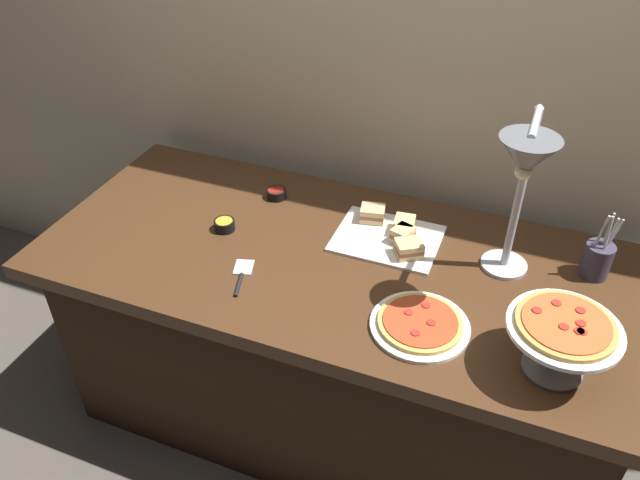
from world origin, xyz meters
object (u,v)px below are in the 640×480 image
at_px(utensil_holder, 597,259).
at_px(sauce_cup_near, 224,225).
at_px(sandwich_platter, 392,234).
at_px(serving_spatula, 241,275).
at_px(heat_lamp, 524,171).
at_px(pizza_plate_center, 564,331).
at_px(sauce_cup_far, 276,193).
at_px(pizza_plate_front, 420,324).

bearing_deg(utensil_holder, sauce_cup_near, -169.78).
bearing_deg(sandwich_platter, serving_spatula, -136.89).
height_order(heat_lamp, utensil_holder, heat_lamp).
xyz_separation_m(utensil_holder, serving_spatula, (-0.98, -0.40, -0.06)).
height_order(pizza_plate_center, sauce_cup_far, pizza_plate_center).
distance_m(sauce_cup_near, sauce_cup_far, 0.25).
distance_m(pizza_plate_center, sandwich_platter, 0.66).
bearing_deg(heat_lamp, sandwich_platter, 157.46).
relative_size(utensil_holder, serving_spatula, 1.28).
relative_size(pizza_plate_front, sandwich_platter, 0.82).
relative_size(pizza_plate_front, serving_spatula, 1.59).
bearing_deg(pizza_plate_front, utensil_holder, 43.80).
xyz_separation_m(pizza_plate_front, utensil_holder, (0.43, 0.41, 0.05)).
distance_m(heat_lamp, sauce_cup_far, 0.93).
bearing_deg(sauce_cup_far, pizza_plate_center, -25.40).
xyz_separation_m(pizza_plate_center, utensil_holder, (0.08, 0.43, -0.07)).
height_order(pizza_plate_front, serving_spatula, pizza_plate_front).
bearing_deg(heat_lamp, serving_spatula, -164.93).
bearing_deg(serving_spatula, heat_lamp, 15.07).
xyz_separation_m(sauce_cup_near, serving_spatula, (0.16, -0.19, -0.02)).
bearing_deg(pizza_plate_front, sauce_cup_far, 144.89).
bearing_deg(utensil_holder, pizza_plate_center, -100.40).
relative_size(sandwich_platter, serving_spatula, 1.93).
relative_size(heat_lamp, serving_spatula, 3.10).
bearing_deg(sauce_cup_far, pizza_plate_front, -35.11).
distance_m(sandwich_platter, sauce_cup_near, 0.55).
bearing_deg(sandwich_platter, sauce_cup_near, -163.83).
distance_m(pizza_plate_center, sauce_cup_far, 1.10).
distance_m(pizza_plate_front, sauce_cup_near, 0.74).
bearing_deg(pizza_plate_front, sandwich_platter, 117.30).
bearing_deg(sandwich_platter, pizza_plate_front, -62.70).
xyz_separation_m(sauce_cup_far, serving_spatula, (0.08, -0.43, -0.01)).
distance_m(sauce_cup_far, serving_spatula, 0.44).
distance_m(sandwich_platter, utensil_holder, 0.62).
xyz_separation_m(sauce_cup_far, utensil_holder, (1.06, -0.04, 0.04)).
bearing_deg(utensil_holder, heat_lamp, -141.72).
bearing_deg(pizza_plate_front, pizza_plate_center, -3.39).
xyz_separation_m(pizza_plate_front, pizza_plate_center, (0.35, -0.02, 0.12)).
bearing_deg(sandwich_platter, utensil_holder, 4.90).
height_order(sandwich_platter, utensil_holder, utensil_holder).
xyz_separation_m(pizza_plate_front, sauce_cup_far, (-0.64, 0.45, 0.01)).
bearing_deg(sauce_cup_near, pizza_plate_center, -11.98).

